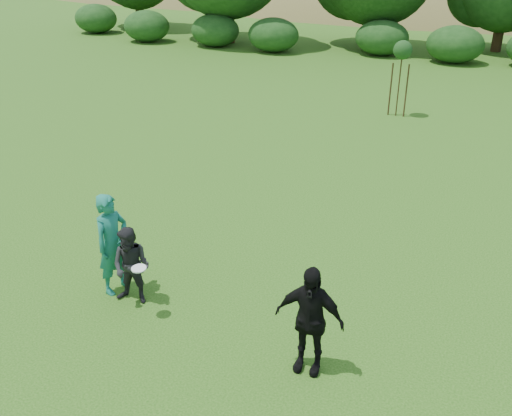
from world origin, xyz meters
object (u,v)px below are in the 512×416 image
(player_black, at_px, (309,320))
(sapling, at_px, (402,52))
(player_teal, at_px, (113,244))
(player_grey, at_px, (131,266))

(player_black, xyz_separation_m, sapling, (-1.81, 14.91, 1.48))
(player_teal, distance_m, player_black, 4.22)
(player_grey, relative_size, player_black, 0.82)
(player_teal, relative_size, player_grey, 1.32)
(player_black, relative_size, sapling, 0.66)
(player_teal, distance_m, player_grey, 0.64)
(player_teal, height_order, player_grey, player_teal)
(player_grey, xyz_separation_m, player_black, (3.63, -0.36, 0.17))
(player_grey, bearing_deg, sapling, 74.66)
(sapling, bearing_deg, player_grey, -97.15)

